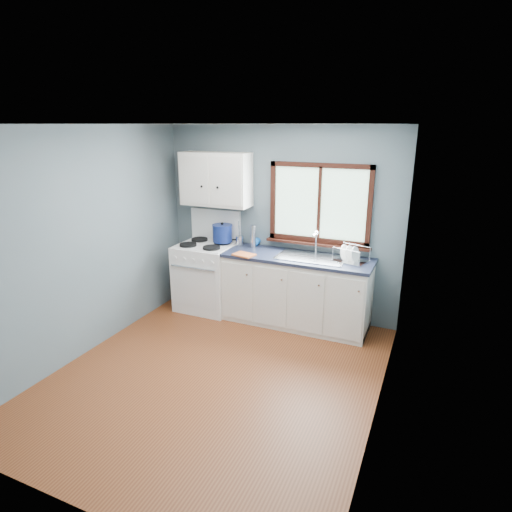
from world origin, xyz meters
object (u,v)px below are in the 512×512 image
at_px(sink, 311,262).
at_px(thermos, 253,236).
at_px(base_cabinets, 296,294).
at_px(skillet, 223,239).
at_px(gas_range, 207,275).
at_px(stockpot, 222,233).
at_px(dish_rack, 350,257).
at_px(utensil_crock, 240,240).

xyz_separation_m(sink, thermos, (-0.85, 0.14, 0.21)).
distance_m(base_cabinets, sink, 0.48).
xyz_separation_m(base_cabinets, skillet, (-1.13, 0.14, 0.57)).
relative_size(gas_range, sink, 1.62).
xyz_separation_m(stockpot, dish_rack, (1.76, -0.06, -0.11)).
height_order(base_cabinets, dish_rack, dish_rack).
height_order(stockpot, utensil_crock, utensil_crock).
bearing_deg(utensil_crock, base_cabinets, -10.39).
height_order(base_cabinets, sink, sink).
distance_m(base_cabinets, stockpot, 1.30).
bearing_deg(gas_range, stockpot, 33.33).
relative_size(skillet, utensil_crock, 1.12).
relative_size(utensil_crock, thermos, 1.11).
height_order(skillet, utensil_crock, utensil_crock).
distance_m(sink, thermos, 0.89).
distance_m(gas_range, base_cabinets, 1.31).
height_order(sink, utensil_crock, utensil_crock).
bearing_deg(stockpot, base_cabinets, -5.61).
relative_size(skillet, stockpot, 1.15).
bearing_deg(thermos, gas_range, -165.81).
bearing_deg(thermos, stockpot, -175.70).
height_order(gas_range, utensil_crock, gas_range).
bearing_deg(utensil_crock, skillet, -174.63).
xyz_separation_m(utensil_crock, thermos, (0.21, -0.02, 0.08)).
bearing_deg(skillet, thermos, -14.74).
bearing_deg(thermos, dish_rack, -4.25).
bearing_deg(thermos, utensil_crock, 175.10).
xyz_separation_m(base_cabinets, thermos, (-0.67, 0.14, 0.66)).
bearing_deg(sink, gas_range, -179.29).
bearing_deg(sink, dish_rack, 5.42).
relative_size(sink, stockpot, 2.55).
relative_size(gas_range, stockpot, 4.13).
bearing_deg(utensil_crock, thermos, -4.90).
bearing_deg(skillet, stockpot, -76.29).
height_order(thermos, dish_rack, thermos).
bearing_deg(dish_rack, gas_range, -161.86).
height_order(skillet, thermos, thermos).
height_order(gas_range, skillet, gas_range).
bearing_deg(dish_rack, utensil_crock, -168.04).
bearing_deg(stockpot, gas_range, -146.67).
bearing_deg(stockpot, dish_rack, -2.10).
xyz_separation_m(gas_range, sink, (1.49, 0.02, 0.37)).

